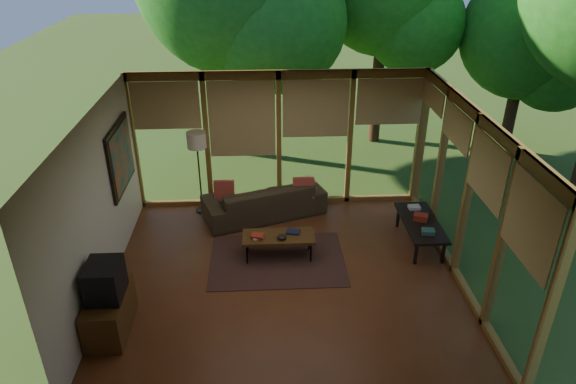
{
  "coord_description": "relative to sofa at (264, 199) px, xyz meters",
  "views": [
    {
      "loc": [
        -0.32,
        -6.68,
        5.03
      ],
      "look_at": [
        0.08,
        0.7,
        1.16
      ],
      "focal_mm": 32.0,
      "sensor_mm": 36.0,
      "label": 1
    }
  ],
  "objects": [
    {
      "name": "wall_left",
      "position": [
        -2.44,
        -2.0,
        1.02
      ],
      "size": [
        0.04,
        5.0,
        2.7
      ],
      "primitive_type": "cube",
      "color": "beige",
      "rests_on": "ground"
    },
    {
      "name": "floor",
      "position": [
        0.31,
        -2.0,
        -0.33
      ],
      "size": [
        5.5,
        5.5,
        0.0
      ],
      "primitive_type": "plane",
      "color": "brown",
      "rests_on": "ground"
    },
    {
      "name": "ct_book_lower",
      "position": [
        -0.13,
        -1.5,
        0.1
      ],
      "size": [
        0.21,
        0.18,
        0.03
      ],
      "primitive_type": "cube",
      "rotation": [
        0.0,
        0.0,
        0.34
      ],
      "color": "beige",
      "rests_on": "coffee_table"
    },
    {
      "name": "window_wall_back",
      "position": [
        0.31,
        0.5,
        1.02
      ],
      "size": [
        5.5,
        0.12,
        2.7
      ],
      "primitive_type": "cube",
      "color": "olive",
      "rests_on": "ground"
    },
    {
      "name": "tree_far",
      "position": [
        5.99,
        2.84,
        2.52
      ],
      "size": [
        2.96,
        2.96,
        4.34
      ],
      "color": "#3B2415",
      "rests_on": "ground"
    },
    {
      "name": "coffee_table",
      "position": [
        0.22,
        -1.45,
        0.06
      ],
      "size": [
        1.2,
        0.5,
        0.43
      ],
      "color": "#503215",
      "rests_on": "floor"
    },
    {
      "name": "console_book_c",
      "position": [
        2.71,
        -0.72,
        0.15
      ],
      "size": [
        0.21,
        0.16,
        0.06
      ],
      "primitive_type": "cube",
      "rotation": [
        0.0,
        0.0,
        0.04
      ],
      "color": "beige",
      "rests_on": "side_console"
    },
    {
      "name": "floor_lamp",
      "position": [
        -1.22,
        0.22,
        1.07
      ],
      "size": [
        0.36,
        0.36,
        1.65
      ],
      "color": "black",
      "rests_on": "floor"
    },
    {
      "name": "console_book_a",
      "position": [
        2.71,
        -1.57,
        0.16
      ],
      "size": [
        0.23,
        0.18,
        0.08
      ],
      "primitive_type": "cube",
      "rotation": [
        0.0,
        0.0,
        -0.14
      ],
      "color": "#325850",
      "rests_on": "side_console"
    },
    {
      "name": "rug",
      "position": [
        0.19,
        -1.54,
        -0.33
      ],
      "size": [
        2.25,
        1.6,
        0.01
      ],
      "primitive_type": "cube",
      "color": "brown",
      "rests_on": "floor"
    },
    {
      "name": "window_wall_right",
      "position": [
        3.06,
        -2.0,
        1.02
      ],
      "size": [
        0.12,
        5.0,
        2.7
      ],
      "primitive_type": "cube",
      "color": "olive",
      "rests_on": "ground"
    },
    {
      "name": "ct_bowl",
      "position": [
        0.27,
        -1.55,
        0.13
      ],
      "size": [
        0.16,
        0.16,
        0.07
      ],
      "primitive_type": "ellipsoid",
      "color": "black",
      "rests_on": "coffee_table"
    },
    {
      "name": "wall_painting",
      "position": [
        -2.4,
        -0.6,
        1.22
      ],
      "size": [
        0.06,
        1.35,
        1.15
      ],
      "color": "black",
      "rests_on": "wall_left"
    },
    {
      "name": "pillow_left",
      "position": [
        -0.75,
        -0.05,
        0.24
      ],
      "size": [
        0.38,
        0.2,
        0.4
      ],
      "primitive_type": "cube",
      "rotation": [
        -0.21,
        0.0,
        0.0
      ],
      "color": "maroon",
      "rests_on": "sofa"
    },
    {
      "name": "media_cabinet",
      "position": [
        -2.16,
        -3.09,
        -0.03
      ],
      "size": [
        0.5,
        1.0,
        0.6
      ],
      "primitive_type": "cube",
      "color": "#503215",
      "rests_on": "floor"
    },
    {
      "name": "pillow_right",
      "position": [
        0.75,
        -0.05,
        0.25
      ],
      "size": [
        0.4,
        0.21,
        0.42
      ],
      "primitive_type": "cube",
      "rotation": [
        -0.21,
        0.0,
        0.0
      ],
      "color": "maroon",
      "rests_on": "sofa"
    },
    {
      "name": "television",
      "position": [
        -2.14,
        -3.09,
        0.52
      ],
      "size": [
        0.45,
        0.55,
        0.5
      ],
      "primitive_type": "cube",
      "color": "black",
      "rests_on": "media_cabinet"
    },
    {
      "name": "sofa",
      "position": [
        0.0,
        0.0,
        0.0
      ],
      "size": [
        2.46,
        1.6,
        0.67
      ],
      "primitive_type": "imported",
      "rotation": [
        0.0,
        0.0,
        3.48
      ],
      "color": "#3A2E1D",
      "rests_on": "floor"
    },
    {
      "name": "ceiling",
      "position": [
        0.31,
        -2.0,
        2.37
      ],
      "size": [
        5.5,
        5.5,
        0.0
      ],
      "primitive_type": "plane",
      "rotation": [
        3.14,
        0.0,
        0.0
      ],
      "color": "silver",
      "rests_on": "ground"
    },
    {
      "name": "ct_book_upper",
      "position": [
        -0.13,
        -1.5,
        0.14
      ],
      "size": [
        0.23,
        0.2,
        0.03
      ],
      "primitive_type": "cube",
      "rotation": [
        0.0,
        0.0,
        -0.26
      ],
      "color": "maroon",
      "rests_on": "coffee_table"
    },
    {
      "name": "side_console",
      "position": [
        2.71,
        -1.17,
        0.08
      ],
      "size": [
        0.6,
        1.4,
        0.46
      ],
      "color": "black",
      "rests_on": "floor"
    },
    {
      "name": "ct_book_side",
      "position": [
        0.47,
        -1.37,
        0.11
      ],
      "size": [
        0.25,
        0.21,
        0.03
      ],
      "primitive_type": "cube",
      "rotation": [
        0.0,
        0.0,
        -0.24
      ],
      "color": "black",
      "rests_on": "coffee_table"
    },
    {
      "name": "wall_front",
      "position": [
        0.31,
        -4.5,
        1.02
      ],
      "size": [
        5.5,
        0.04,
        2.7
      ],
      "primitive_type": "cube",
      "color": "beige",
      "rests_on": "ground"
    },
    {
      "name": "exterior_lawn",
      "position": [
        8.31,
        6.0,
        -0.34
      ],
      "size": [
        40.0,
        40.0,
        0.0
      ],
      "primitive_type": "plane",
      "color": "#36541F",
      "rests_on": "ground"
    },
    {
      "name": "console_book_b",
      "position": [
        2.71,
        -1.12,
        0.17
      ],
      "size": [
        0.28,
        0.25,
        0.11
      ],
      "primitive_type": "cube",
      "rotation": [
        0.0,
        0.0,
        -0.39
      ],
      "color": "maroon",
      "rests_on": "side_console"
    }
  ]
}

